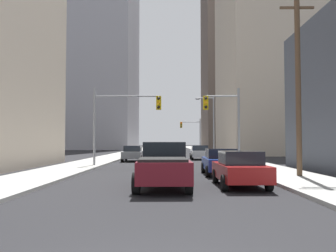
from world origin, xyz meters
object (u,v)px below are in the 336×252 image
(pickup_truck_maroon, at_px, (164,165))
(sedan_silver, at_px, (200,152))
(sedan_red, at_px, (240,169))
(traffic_signal_near_right, at_px, (224,114))
(sedan_grey, at_px, (133,153))
(sedan_blue, at_px, (220,162))
(traffic_signal_far_right, at_px, (191,130))
(traffic_signal_near_left, at_px, (124,113))

(pickup_truck_maroon, distance_m, sedan_silver, 23.25)
(sedan_red, relative_size, traffic_signal_near_right, 0.71)
(pickup_truck_maroon, bearing_deg, sedan_red, 4.67)
(sedan_grey, xyz_separation_m, traffic_signal_near_right, (7.72, -7.57, 3.22))
(sedan_red, height_order, sedan_silver, same)
(sedan_blue, height_order, traffic_signal_near_right, traffic_signal_near_right)
(sedan_grey, relative_size, traffic_signal_near_right, 0.70)
(sedan_red, distance_m, traffic_signal_far_right, 47.32)
(sedan_red, height_order, sedan_blue, same)
(sedan_red, distance_m, traffic_signal_near_left, 13.79)
(pickup_truck_maroon, bearing_deg, sedan_blue, 60.46)
(traffic_signal_near_left, bearing_deg, traffic_signal_far_right, 78.54)
(sedan_silver, height_order, traffic_signal_far_right, traffic_signal_far_right)
(sedan_red, height_order, traffic_signal_near_left, traffic_signal_near_left)
(sedan_blue, xyz_separation_m, traffic_signal_near_left, (-6.43, 6.40, 3.34))
(sedan_silver, bearing_deg, pickup_truck_maroon, -98.33)
(sedan_red, height_order, traffic_signal_far_right, traffic_signal_far_right)
(traffic_signal_near_left, bearing_deg, pickup_truck_maroon, -74.70)
(traffic_signal_near_left, distance_m, traffic_signal_near_right, 7.59)
(sedan_red, distance_m, sedan_silver, 22.74)
(pickup_truck_maroon, xyz_separation_m, sedan_red, (3.23, 0.26, -0.16))
(pickup_truck_maroon, height_order, traffic_signal_near_left, traffic_signal_near_left)
(sedan_blue, bearing_deg, sedan_grey, 115.15)
(sedan_grey, bearing_deg, traffic_signal_far_right, 75.31)
(sedan_blue, relative_size, traffic_signal_near_left, 0.70)
(sedan_red, relative_size, traffic_signal_far_right, 0.71)
(sedan_grey, bearing_deg, sedan_red, -71.01)
(traffic_signal_near_right, bearing_deg, sedan_silver, 94.92)
(sedan_silver, relative_size, traffic_signal_near_right, 0.70)
(traffic_signal_near_right, bearing_deg, pickup_truck_maroon, -109.85)
(traffic_signal_near_left, xyz_separation_m, traffic_signal_far_right, (7.20, 35.51, -0.07))
(sedan_grey, xyz_separation_m, traffic_signal_near_left, (0.13, -7.57, 3.34))
(traffic_signal_near_left, bearing_deg, sedan_blue, -44.86)
(sedan_silver, xyz_separation_m, traffic_signal_far_right, (0.56, 24.46, 3.26))
(sedan_silver, distance_m, traffic_signal_near_left, 13.31)
(sedan_blue, height_order, sedan_grey, same)
(sedan_red, bearing_deg, sedan_grey, 108.99)
(sedan_blue, distance_m, traffic_signal_far_right, 42.04)
(sedan_red, height_order, traffic_signal_near_right, traffic_signal_near_right)
(sedan_blue, relative_size, sedan_grey, 1.00)
(sedan_blue, xyz_separation_m, traffic_signal_far_right, (0.77, 41.90, 3.26))
(sedan_blue, relative_size, traffic_signal_far_right, 0.70)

